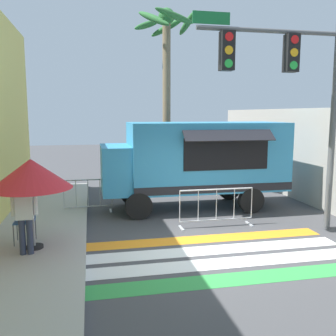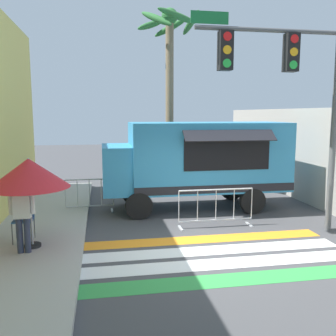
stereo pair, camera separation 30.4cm
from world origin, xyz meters
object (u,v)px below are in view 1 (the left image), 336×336
barricade_front (216,208)px  barricade_side (88,197)px  palm_tree (166,63)px  traffic_signal_pole (290,79)px  food_truck (193,159)px  patio_umbrella (31,174)px  vendor_person (25,212)px  folding_chair (25,217)px

barricade_front → barricade_side: same height
palm_tree → barricade_front: bearing=-84.9°
traffic_signal_pole → barricade_front: size_ratio=2.66×
food_truck → palm_tree: (-0.33, 2.65, 3.33)m
traffic_signal_pole → patio_umbrella: (-6.14, -0.38, -2.11)m
barricade_side → vendor_person: bearing=-108.6°
patio_umbrella → barricade_side: size_ratio=1.32×
folding_chair → vendor_person: size_ratio=0.60×
barricade_front → patio_umbrella: bearing=-165.7°
traffic_signal_pole → barricade_side: traffic_signal_pole is taller
food_truck → palm_tree: size_ratio=0.84×
traffic_signal_pole → patio_umbrella: bearing=-176.4°
palm_tree → barricade_side: bearing=-139.9°
barricade_front → palm_tree: bearing=95.1°
vendor_person → barricade_side: vendor_person is taller
food_truck → folding_chair: food_truck is taller
folding_chair → traffic_signal_pole: bearing=17.1°
food_truck → patio_umbrella: food_truck is taller
patio_umbrella → barricade_side: bearing=71.4°
folding_chair → barricade_side: 3.20m
folding_chair → barricade_front: bearing=26.0°
folding_chair → vendor_person: vendor_person is taller
patio_umbrella → barricade_front: bearing=14.3°
barricade_side → palm_tree: bearing=40.1°
vendor_person → traffic_signal_pole: bearing=10.3°
folding_chair → barricade_side: bearing=82.2°
traffic_signal_pole → palm_tree: (-2.01, 5.51, 1.06)m
vendor_person → palm_tree: bearing=59.5°
barricade_front → palm_tree: palm_tree is taller
food_truck → traffic_signal_pole: bearing=-59.6°
folding_chair → barricade_side: size_ratio=0.65×
barricade_front → traffic_signal_pole: bearing=-26.2°
folding_chair → barricade_front: size_ratio=0.47×
food_truck → barricade_front: 2.36m
vendor_person → barricade_side: 3.96m
food_truck → palm_tree: 4.27m
patio_umbrella → barricade_front: patio_umbrella is taller
patio_umbrella → barricade_side: (1.14, 3.38, -1.29)m
traffic_signal_pole → barricade_side: size_ratio=3.70×
palm_tree → traffic_signal_pole: bearing=-69.9°
folding_chair → barricade_front: (4.81, 0.66, -0.21)m
barricade_front → barricade_side: 4.07m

